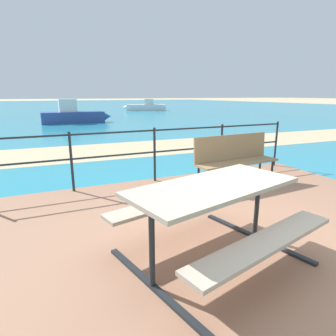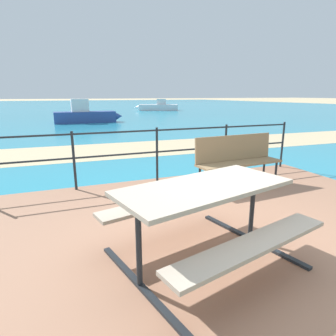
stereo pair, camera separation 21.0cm
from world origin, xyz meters
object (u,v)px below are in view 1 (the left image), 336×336
Objects in this scene: picnic_table at (213,204)px; park_bench at (234,156)px; boat_near at (146,107)px; boat_mid at (74,115)px.

picnic_table is 2.53m from park_bench.
park_bench is 0.35× the size of boat_near.
boat_mid reaches higher than boat_near.
boat_mid is at bearing 74.51° from boat_near.
park_bench is at bearing -85.79° from boat_mid.
boat_near reaches higher than park_bench.
boat_near is 13.92m from boat_mid.
boat_near is at bearing 51.85° from boat_mid.
boat_near is at bearing 57.87° from picnic_table.
boat_near is at bearing 69.85° from park_bench.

